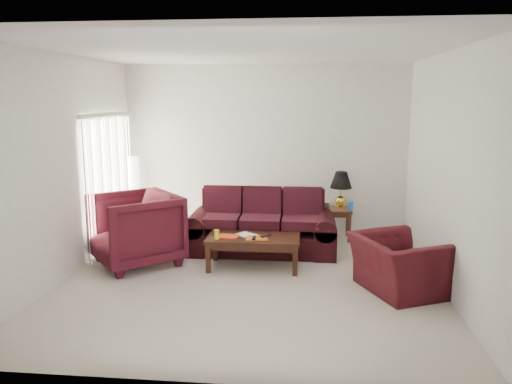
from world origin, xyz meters
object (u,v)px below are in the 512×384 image
end_table (337,224)px  floor_lamp (135,195)px  coffee_table (253,252)px  sofa (261,222)px  armchair_left (135,229)px  armchair_right (398,265)px

end_table → floor_lamp: bearing=179.2°
floor_lamp → coffee_table: (2.33, -1.70, -0.47)m
sofa → armchair_left: (-1.78, -0.79, 0.05)m
armchair_right → coffee_table: armchair_right is taller
end_table → coffee_table: size_ratio=0.41×
sofa → floor_lamp: bearing=157.7°
end_table → coffee_table: end_table is taller
floor_lamp → coffee_table: 2.92m
end_table → armchair_left: size_ratio=0.46×
end_table → coffee_table: 2.09m
armchair_left → coffee_table: (1.74, 0.01, -0.30)m
sofa → end_table: sofa is taller
sofa → end_table: 1.53m
armchair_left → coffee_table: size_ratio=0.88×
armchair_left → armchair_right: armchair_left is taller
sofa → armchair_right: (1.87, -1.48, -0.13)m
end_table → coffee_table: bearing=-127.9°
end_table → armchair_right: (0.63, -2.35, 0.08)m
sofa → coffee_table: size_ratio=1.77×
end_table → floor_lamp: floor_lamp is taller
sofa → armchair_right: 2.39m
floor_lamp → armchair_right: (4.25, -2.40, -0.35)m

